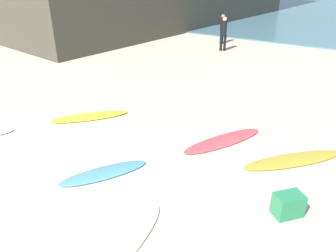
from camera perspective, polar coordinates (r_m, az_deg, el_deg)
name	(u,v)px	position (r m, az deg, el deg)	size (l,w,h in m)	color
surfboard_0	(104,173)	(7.19, -11.26, -8.13)	(0.51, 1.94, 0.07)	#4E8FDC
surfboard_2	(90,116)	(9.88, -13.67, 1.66)	(0.56, 2.24, 0.08)	yellow
surfboard_4	(223,141)	(8.41, 9.73, -2.57)	(0.56, 2.43, 0.06)	#D74A52
surfboard_5	(293,160)	(8.03, 21.27, -5.60)	(0.53, 2.55, 0.07)	orange
surfboard_6	(123,245)	(5.57, -7.89, -20.11)	(0.51, 2.17, 0.06)	silver
beachgoer_mid	(222,28)	(19.57, 9.59, 16.79)	(0.40, 0.40, 1.63)	black
beachgoer_far	(224,32)	(17.77, 9.84, 16.04)	(0.39, 0.39, 1.73)	black
beach_cooler	(288,205)	(6.32, 20.46, -12.93)	(0.51, 0.33, 0.44)	#287F51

